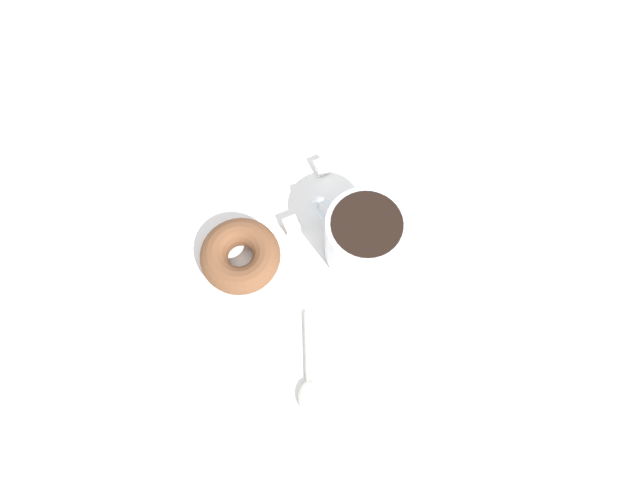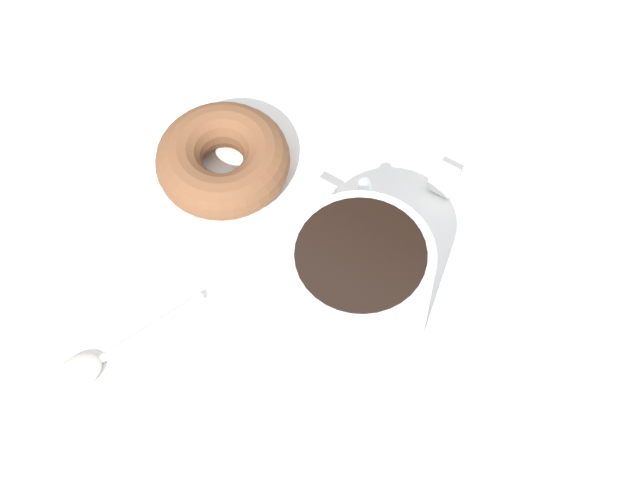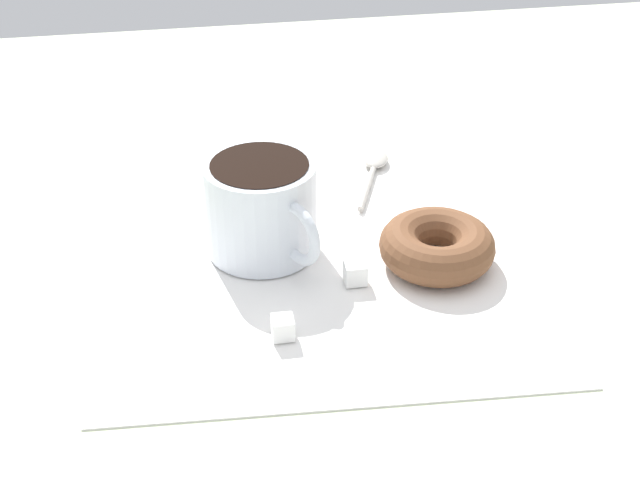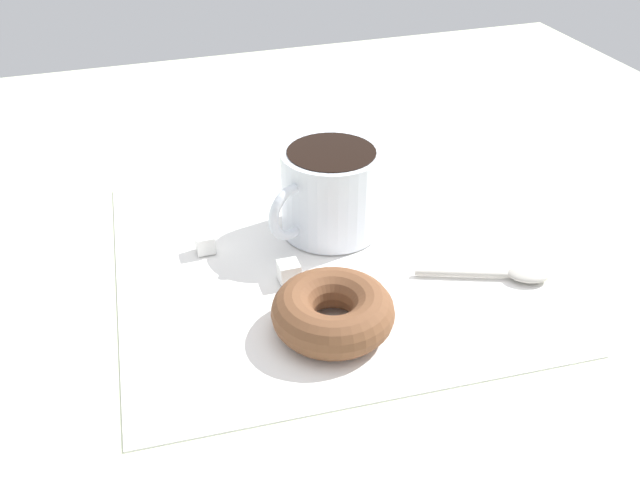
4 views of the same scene
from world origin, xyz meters
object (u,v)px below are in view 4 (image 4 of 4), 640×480
(spoon, at_px, (512,274))
(donut, at_px, (333,311))
(sugar_cube_extra, at_px, (205,243))
(sugar_cube, at_px, (289,272))
(coffee_cup, at_px, (330,190))

(spoon, bearing_deg, donut, -174.79)
(spoon, relative_size, sugar_cube_extra, 6.80)
(spoon, relative_size, sugar_cube, 6.41)
(donut, height_order, sugar_cube_extra, donut)
(sugar_cube_extra, bearing_deg, spoon, -26.93)
(coffee_cup, bearing_deg, sugar_cube_extra, -179.83)
(coffee_cup, distance_m, sugar_cube, 0.10)
(spoon, xyz_separation_m, sugar_cube, (-0.18, 0.06, 0.00))
(coffee_cup, relative_size, sugar_cube_extra, 7.10)
(coffee_cup, xyz_separation_m, sugar_cube_extra, (-0.12, -0.00, -0.03))
(donut, height_order, spoon, donut)
(coffee_cup, relative_size, spoon, 1.04)
(sugar_cube, bearing_deg, sugar_cube_extra, 131.82)
(sugar_cube, xyz_separation_m, sugar_cube_extra, (-0.06, 0.07, -0.00))
(sugar_cube, relative_size, sugar_cube_extra, 1.06)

